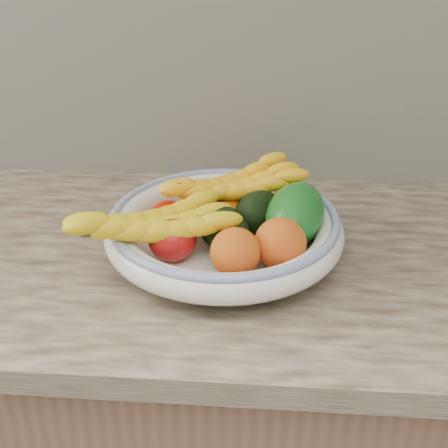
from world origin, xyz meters
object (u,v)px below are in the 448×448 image
(green_mango, at_px, (295,215))
(banana_bunch_back, at_px, (231,189))
(banana_bunch_front, at_px, (152,229))
(fruit_bowl, at_px, (224,230))

(green_mango, distance_m, banana_bunch_back, 0.12)
(banana_bunch_back, xyz_separation_m, banana_bunch_front, (-0.11, -0.14, -0.01))
(fruit_bowl, height_order, green_mango, green_mango)
(banana_bunch_back, bearing_deg, fruit_bowl, -123.29)
(fruit_bowl, xyz_separation_m, banana_bunch_back, (0.01, 0.07, 0.04))
(fruit_bowl, bearing_deg, banana_bunch_front, -148.99)
(fruit_bowl, height_order, banana_bunch_front, banana_bunch_front)
(green_mango, height_order, banana_bunch_front, green_mango)
(banana_bunch_front, bearing_deg, green_mango, -9.53)
(banana_bunch_back, distance_m, banana_bunch_front, 0.18)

